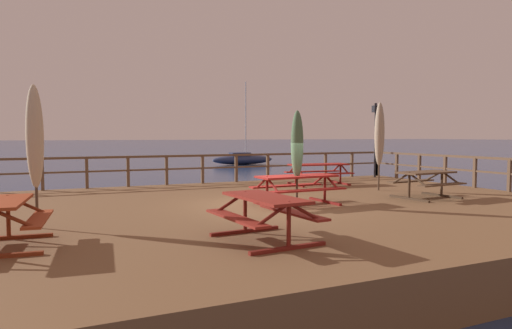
{
  "coord_description": "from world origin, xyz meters",
  "views": [
    {
      "loc": [
        -5.04,
        -10.38,
        2.68
      ],
      "look_at": [
        0.0,
        0.9,
        1.89
      ],
      "focal_mm": 31.55,
      "sensor_mm": 36.0,
      "label": 1
    }
  ],
  "objects_px": {
    "picnic_table_mid_left": "(265,208)",
    "lamp_post_hooked": "(375,128)",
    "picnic_table_mid_centre": "(297,183)",
    "picnic_table_back_right": "(319,169)",
    "patio_umbrella_short_mid": "(297,145)",
    "patio_umbrella_tall_back_right": "(379,135)",
    "patio_umbrella_short_front": "(35,137)",
    "picnic_table_mid_right": "(426,179)",
    "sailboat_distant": "(243,159)"
  },
  "relations": [
    {
      "from": "picnic_table_back_right",
      "to": "patio_umbrella_short_mid",
      "type": "height_order",
      "value": "patio_umbrella_short_mid"
    },
    {
      "from": "picnic_table_mid_centre",
      "to": "sailboat_distant",
      "type": "xyz_separation_m",
      "value": [
        10.31,
        28.74,
        -0.94
      ]
    },
    {
      "from": "patio_umbrella_short_mid",
      "to": "patio_umbrella_tall_back_right",
      "type": "xyz_separation_m",
      "value": [
        4.04,
        1.71,
        0.28
      ]
    },
    {
      "from": "lamp_post_hooked",
      "to": "picnic_table_mid_centre",
      "type": "bearing_deg",
      "value": -141.85
    },
    {
      "from": "picnic_table_back_right",
      "to": "patio_umbrella_short_front",
      "type": "bearing_deg",
      "value": -153.93
    },
    {
      "from": "picnic_table_back_right",
      "to": "picnic_table_mid_centre",
      "type": "bearing_deg",
      "value": -128.37
    },
    {
      "from": "picnic_table_mid_left",
      "to": "lamp_post_hooked",
      "type": "relative_size",
      "value": 0.61
    },
    {
      "from": "picnic_table_back_right",
      "to": "sailboat_distant",
      "type": "height_order",
      "value": "sailboat_distant"
    },
    {
      "from": "picnic_table_back_right",
      "to": "patio_umbrella_tall_back_right",
      "type": "distance_m",
      "value": 2.76
    },
    {
      "from": "picnic_table_back_right",
      "to": "lamp_post_hooked",
      "type": "relative_size",
      "value": 0.72
    },
    {
      "from": "patio_umbrella_short_front",
      "to": "patio_umbrella_tall_back_right",
      "type": "bearing_deg",
      "value": 12.35
    },
    {
      "from": "sailboat_distant",
      "to": "picnic_table_back_right",
      "type": "bearing_deg",
      "value": -106.19
    },
    {
      "from": "patio_umbrella_short_front",
      "to": "patio_umbrella_tall_back_right",
      "type": "relative_size",
      "value": 0.96
    },
    {
      "from": "picnic_table_back_right",
      "to": "patio_umbrella_short_front",
      "type": "xyz_separation_m",
      "value": [
        -9.17,
        -4.49,
        1.2
      ]
    },
    {
      "from": "picnic_table_mid_right",
      "to": "lamp_post_hooked",
      "type": "bearing_deg",
      "value": 64.0
    },
    {
      "from": "picnic_table_mid_centre",
      "to": "picnic_table_back_right",
      "type": "xyz_separation_m",
      "value": [
        3.11,
        3.92,
        0.0
      ]
    },
    {
      "from": "picnic_table_mid_left",
      "to": "lamp_post_hooked",
      "type": "bearing_deg",
      "value": 42.97
    },
    {
      "from": "picnic_table_mid_left",
      "to": "picnic_table_mid_centre",
      "type": "bearing_deg",
      "value": 53.18
    },
    {
      "from": "patio_umbrella_tall_back_right",
      "to": "lamp_post_hooked",
      "type": "bearing_deg",
      "value": 52.75
    },
    {
      "from": "picnic_table_mid_left",
      "to": "patio_umbrella_short_front",
      "type": "bearing_deg",
      "value": 142.67
    },
    {
      "from": "lamp_post_hooked",
      "to": "picnic_table_back_right",
      "type": "bearing_deg",
      "value": -158.87
    },
    {
      "from": "picnic_table_mid_right",
      "to": "picnic_table_mid_centre",
      "type": "bearing_deg",
      "value": 174.17
    },
    {
      "from": "picnic_table_mid_centre",
      "to": "picnic_table_back_right",
      "type": "relative_size",
      "value": 0.94
    },
    {
      "from": "patio_umbrella_short_front",
      "to": "sailboat_distant",
      "type": "height_order",
      "value": "sailboat_distant"
    },
    {
      "from": "picnic_table_mid_centre",
      "to": "picnic_table_mid_left",
      "type": "relative_size",
      "value": 1.12
    },
    {
      "from": "picnic_table_mid_right",
      "to": "sailboat_distant",
      "type": "distance_m",
      "value": 29.83
    },
    {
      "from": "patio_umbrella_tall_back_right",
      "to": "sailboat_distant",
      "type": "relative_size",
      "value": 0.37
    },
    {
      "from": "picnic_table_mid_right",
      "to": "picnic_table_back_right",
      "type": "xyz_separation_m",
      "value": [
        -0.91,
        4.33,
        0.01
      ]
    },
    {
      "from": "picnic_table_mid_right",
      "to": "patio_umbrella_short_mid",
      "type": "distance_m",
      "value": 4.19
    },
    {
      "from": "picnic_table_mid_right",
      "to": "patio_umbrella_short_mid",
      "type": "height_order",
      "value": "patio_umbrella_short_mid"
    },
    {
      "from": "patio_umbrella_tall_back_right",
      "to": "sailboat_distant",
      "type": "bearing_deg",
      "value": 76.88
    },
    {
      "from": "picnic_table_mid_left",
      "to": "patio_umbrella_short_mid",
      "type": "relative_size",
      "value": 0.79
    },
    {
      "from": "lamp_post_hooked",
      "to": "patio_umbrella_short_mid",
      "type": "bearing_deg",
      "value": -141.66
    },
    {
      "from": "picnic_table_mid_right",
      "to": "patio_umbrella_short_front",
      "type": "relative_size",
      "value": 0.66
    },
    {
      "from": "picnic_table_back_right",
      "to": "patio_umbrella_short_front",
      "type": "relative_size",
      "value": 0.83
    },
    {
      "from": "picnic_table_back_right",
      "to": "patio_umbrella_short_mid",
      "type": "bearing_deg",
      "value": -128.24
    },
    {
      "from": "picnic_table_mid_right",
      "to": "picnic_table_mid_left",
      "type": "height_order",
      "value": "same"
    },
    {
      "from": "picnic_table_mid_centre",
      "to": "patio_umbrella_short_mid",
      "type": "xyz_separation_m",
      "value": [
        -0.04,
        -0.07,
        0.99
      ]
    },
    {
      "from": "patio_umbrella_tall_back_right",
      "to": "sailboat_distant",
      "type": "height_order",
      "value": "sailboat_distant"
    },
    {
      "from": "lamp_post_hooked",
      "to": "sailboat_distant",
      "type": "bearing_deg",
      "value": 81.52
    },
    {
      "from": "patio_umbrella_tall_back_right",
      "to": "picnic_table_mid_centre",
      "type": "bearing_deg",
      "value": -157.7
    },
    {
      "from": "picnic_table_mid_right",
      "to": "picnic_table_back_right",
      "type": "bearing_deg",
      "value": 101.8
    },
    {
      "from": "picnic_table_mid_left",
      "to": "sailboat_distant",
      "type": "bearing_deg",
      "value": 68.25
    },
    {
      "from": "patio_umbrella_short_front",
      "to": "sailboat_distant",
      "type": "bearing_deg",
      "value": 60.8
    },
    {
      "from": "lamp_post_hooked",
      "to": "patio_umbrella_tall_back_right",
      "type": "bearing_deg",
      "value": -127.25
    },
    {
      "from": "sailboat_distant",
      "to": "picnic_table_mid_right",
      "type": "bearing_deg",
      "value": -102.2
    },
    {
      "from": "lamp_post_hooked",
      "to": "picnic_table_mid_right",
      "type": "bearing_deg",
      "value": -116.0
    },
    {
      "from": "picnic_table_mid_right",
      "to": "patio_umbrella_tall_back_right",
      "type": "distance_m",
      "value": 2.42
    },
    {
      "from": "picnic_table_mid_left",
      "to": "patio_umbrella_tall_back_right",
      "type": "relative_size",
      "value": 0.67
    },
    {
      "from": "picnic_table_mid_right",
      "to": "picnic_table_mid_left",
      "type": "xyz_separation_m",
      "value": [
        -6.48,
        -2.89,
        0.0
      ]
    }
  ]
}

